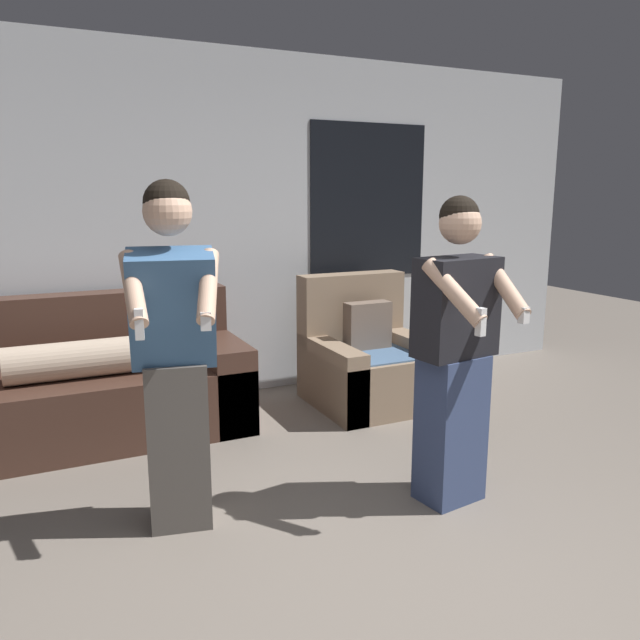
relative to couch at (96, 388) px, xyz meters
The scene contains 6 objects.
ground_plane 2.82m from the couch, 68.69° to the right, with size 14.00×14.00×0.00m, color slate.
wall_back 1.54m from the couch, 25.34° to the left, with size 6.96×0.07×2.70m.
couch is the anchor object (origin of this frame).
armchair 2.01m from the couch, ahead, with size 0.88×0.88×0.99m.
person_left 1.55m from the couch, 80.38° to the right, with size 0.46×0.56×1.68m.
person_right 2.45m from the couch, 47.87° to the right, with size 0.49×0.50×1.61m.
Camera 1 is at (-1.37, -1.68, 1.62)m, focal length 35.00 mm.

